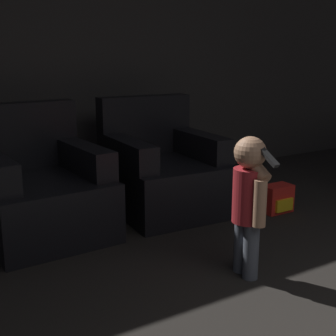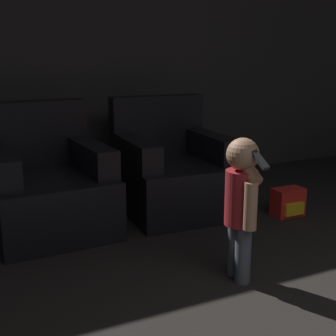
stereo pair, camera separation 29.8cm
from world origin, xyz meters
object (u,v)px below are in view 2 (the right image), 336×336
Objects in this scene: person_toddler at (242,198)px; toy_backpack at (288,202)px; armchair_left at (47,187)px; armchair_right at (171,172)px.

person_toddler is 1.23m from toy_backpack.
person_toddler is (0.79, -1.27, 0.17)m from armchair_left.
armchair_right is 1.18× the size of person_toddler.
person_toddler is 3.31× the size of toy_backpack.
person_toddler is at bearing -95.64° from armchair_right.
armchair_right is at bearing 142.70° from toy_backpack.
toy_backpack is at bearing -34.11° from armchair_right.
armchair_left is 1.51m from person_toddler.
toy_backpack is at bearing 135.35° from person_toddler.
armchair_left is 0.99× the size of armchair_right.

